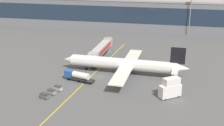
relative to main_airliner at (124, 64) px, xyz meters
name	(u,v)px	position (x,y,z in m)	size (l,w,h in m)	color
ground_plane	(101,76)	(-7.65, -4.18, -3.70)	(700.00, 700.00, 0.00)	#515459
apron_lead_in_line	(94,74)	(-10.61, -2.18, -3.70)	(0.30, 80.00, 0.01)	yellow
terminal_building	(153,13)	(4.61, 73.91, 4.74)	(218.91, 21.19, 16.85)	slate
main_airliner	(124,64)	(0.00, 0.00, 0.00)	(45.90, 36.53, 11.21)	white
jet_bridge	(102,48)	(-11.24, 13.60, 1.03)	(5.03, 24.34, 6.40)	#B2B7BC
fuel_tanker	(77,76)	(-14.51, -9.26, -1.96)	(11.07, 5.33, 3.25)	#232326
catering_lift	(170,88)	(16.69, -16.19, -0.64)	(6.94, 6.08, 6.30)	white
baggage_cart_0	(44,96)	(-20.21, -24.21, -2.92)	(3.01, 2.33, 1.48)	#595B60
baggage_cart_1	(51,92)	(-19.16, -21.18, -2.92)	(3.01, 2.33, 1.48)	gray
baggage_cart_2	(58,88)	(-18.12, -18.16, -2.92)	(3.01, 2.33, 1.48)	#B2B7BC
apron_light_mast_0	(190,13)	(24.55, 61.96, 7.62)	(2.80, 0.50, 18.86)	gray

